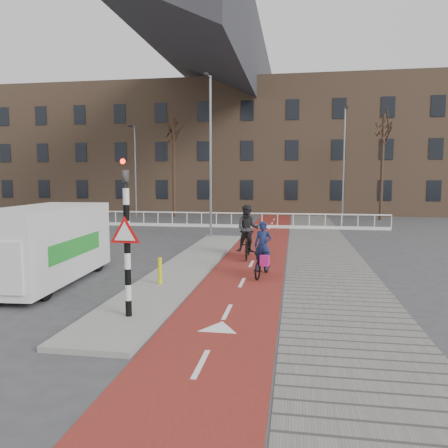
# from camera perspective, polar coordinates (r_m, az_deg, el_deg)

# --- Properties ---
(ground) EXTENTS (120.00, 120.00, 0.00)m
(ground) POSITION_cam_1_polar(r_m,az_deg,el_deg) (11.98, -6.04, -9.62)
(ground) COLOR #38383A
(ground) RESTS_ON ground
(bike_lane) EXTENTS (2.50, 60.00, 0.01)m
(bike_lane) POSITION_cam_1_polar(r_m,az_deg,el_deg) (21.42, 4.92, -2.64)
(bike_lane) COLOR maroon
(bike_lane) RESTS_ON ground
(sidewalk) EXTENTS (3.00, 60.00, 0.01)m
(sidewalk) POSITION_cam_1_polar(r_m,az_deg,el_deg) (21.40, 12.42, -2.77)
(sidewalk) COLOR slate
(sidewalk) RESTS_ON ground
(curb_island) EXTENTS (1.80, 16.00, 0.12)m
(curb_island) POSITION_cam_1_polar(r_m,az_deg,el_deg) (15.90, -4.70, -5.47)
(curb_island) COLOR gray
(curb_island) RESTS_ON ground
(traffic_signal) EXTENTS (0.80, 0.80, 3.68)m
(traffic_signal) POSITION_cam_1_polar(r_m,az_deg,el_deg) (9.89, -12.61, -1.28)
(traffic_signal) COLOR black
(traffic_signal) RESTS_ON curb_island
(bollard) EXTENTS (0.12, 0.12, 0.78)m
(bollard) POSITION_cam_1_polar(r_m,az_deg,el_deg) (13.01, -8.36, -6.06)
(bollard) COLOR #CFCF0B
(bollard) RESTS_ON curb_island
(cyclist_near) EXTENTS (0.90, 1.80, 1.81)m
(cyclist_near) POSITION_cam_1_polar(r_m,az_deg,el_deg) (14.35, 5.08, -4.47)
(cyclist_near) COLOR black
(cyclist_near) RESTS_ON bike_lane
(cyclist_far) EXTENTS (0.95, 2.04, 2.14)m
(cyclist_far) POSITION_cam_1_polar(r_m,az_deg,el_deg) (17.54, 3.13, -1.61)
(cyclist_far) COLOR black
(cyclist_far) RESTS_ON bike_lane
(van) EXTENTS (2.53, 5.58, 2.34)m
(van) POSITION_cam_1_polar(r_m,az_deg,el_deg) (14.45, -22.56, -2.36)
(van) COLOR silver
(van) RESTS_ON ground
(railing) EXTENTS (28.00, 0.10, 0.99)m
(railing) POSITION_cam_1_polar(r_m,az_deg,el_deg) (29.40, -6.77, 0.28)
(railing) COLOR silver
(railing) RESTS_ON ground
(townhouse_row) EXTENTS (46.00, 10.00, 15.90)m
(townhouse_row) POSITION_cam_1_polar(r_m,az_deg,el_deg) (43.79, 1.21, 12.03)
(townhouse_row) COLOR #7F6047
(townhouse_row) RESTS_ON ground
(tree_mid) EXTENTS (0.29, 0.29, 8.12)m
(tree_mid) POSITION_cam_1_polar(r_m,az_deg,el_deg) (36.57, -6.56, 7.29)
(tree_mid) COLOR black
(tree_mid) RESTS_ON ground
(tree_right) EXTENTS (0.25, 0.25, 8.06)m
(tree_right) POSITION_cam_1_polar(r_m,az_deg,el_deg) (35.80, 19.95, 6.95)
(tree_right) COLOR black
(tree_right) RESTS_ON ground
(streetlight_near) EXTENTS (0.12, 0.12, 8.44)m
(streetlight_near) POSITION_cam_1_polar(r_m,az_deg,el_deg) (23.06, -1.77, 8.49)
(streetlight_near) COLOR slate
(streetlight_near) RESTS_ON ground
(streetlight_left) EXTENTS (0.12, 0.12, 7.42)m
(streetlight_left) POSITION_cam_1_polar(r_m,az_deg,el_deg) (36.43, -11.49, 6.67)
(streetlight_left) COLOR slate
(streetlight_left) RESTS_ON ground
(streetlight_right) EXTENTS (0.12, 0.12, 8.17)m
(streetlight_right) POSITION_cam_1_polar(r_m,az_deg,el_deg) (32.41, 15.35, 7.33)
(streetlight_right) COLOR slate
(streetlight_right) RESTS_ON ground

